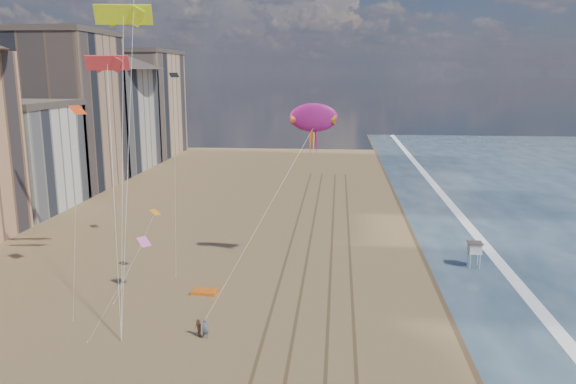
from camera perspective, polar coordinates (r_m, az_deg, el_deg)
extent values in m
plane|color=#42301E|center=(73.33, 16.32, -5.29)|extent=(260.00, 260.00, 0.00)
plane|color=white|center=(74.27, 19.52, -5.28)|extent=(260.00, 260.00, 0.00)
cube|color=brown|center=(62.69, -0.46, -7.74)|extent=(0.28, 120.00, 0.01)
cube|color=brown|center=(62.51, 1.75, -7.80)|extent=(0.28, 120.00, 0.01)
cube|color=brown|center=(62.42, 4.34, -7.86)|extent=(0.28, 120.00, 0.01)
cube|color=brown|center=(62.44, 6.38, -7.90)|extent=(0.28, 120.00, 0.01)
cube|color=silver|center=(97.36, -25.56, 3.04)|extent=(14.00, 18.00, 16.00)
cube|color=#473D38|center=(96.58, -26.02, 8.02)|extent=(14.28, 18.36, 1.00)
cube|color=tan|center=(112.96, -21.65, 7.51)|extent=(16.00, 20.00, 28.00)
cube|color=#473D38|center=(112.97, -22.24, 14.85)|extent=(16.32, 20.40, 1.00)
cube|color=#BCB2A3|center=(131.11, -17.45, 6.99)|extent=(15.00, 22.00, 22.00)
cone|color=#473D38|center=(130.75, -17.82, 12.75)|extent=(34.22, 34.22, 4.40)
cube|color=tan|center=(151.66, -14.49, 8.52)|extent=(16.00, 24.00, 26.00)
cube|color=#473D38|center=(151.53, -14.76, 13.61)|extent=(16.32, 24.48, 1.00)
cylinder|color=silver|center=(65.47, 18.00, -6.75)|extent=(0.11, 0.11, 1.59)
cylinder|color=silver|center=(65.71, 18.91, -6.74)|extent=(0.11, 0.11, 1.59)
cylinder|color=silver|center=(66.45, 17.81, -6.46)|extent=(0.11, 0.11, 1.59)
cylinder|color=silver|center=(66.69, 18.70, -6.46)|extent=(0.11, 0.11, 1.59)
cube|color=silver|center=(65.80, 18.41, -5.84)|extent=(1.41, 1.41, 0.11)
cube|color=silver|center=(65.64, 18.44, -5.39)|extent=(1.33, 1.33, 0.97)
cube|color=#473D38|center=(65.48, 18.47, -4.91)|extent=(1.59, 1.59, 0.09)
cube|color=orange|center=(56.53, -8.46, -9.99)|extent=(2.58, 1.76, 0.28)
ellipsoid|color=#911669|center=(58.41, 2.61, 7.58)|extent=(4.73, 0.89, 2.81)
cone|color=red|center=(58.53, 0.95, 7.39)|extent=(1.27, 1.06, 1.06)
cone|color=#FFAC1A|center=(58.37, 4.28, 7.35)|extent=(1.27, 1.06, 1.06)
cylinder|color=silver|center=(52.25, -2.70, -2.83)|extent=(0.03, 0.03, 24.22)
imported|color=slate|center=(47.31, -8.38, -13.59)|extent=(0.73, 0.65, 1.68)
imported|color=brown|center=(47.83, -9.12, -13.46)|extent=(0.89, 0.90, 1.46)
cube|color=#D2EC18|center=(57.40, -16.39, 16.91)|extent=(5.39, 1.77, 1.83)
cube|color=red|center=(57.46, -17.89, 12.39)|extent=(4.14, 1.41, 1.42)
plane|color=orange|center=(59.97, -13.34, -2.00)|extent=(1.28, 1.33, 0.48)
plane|color=#E73E13|center=(56.69, -20.59, 7.81)|extent=(1.96, 2.01, 0.79)
plane|color=#F45FB8|center=(56.23, -14.43, -4.91)|extent=(1.70, 1.72, 0.75)
plane|color=black|center=(65.65, -11.50, 11.57)|extent=(1.64, 1.59, 0.52)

